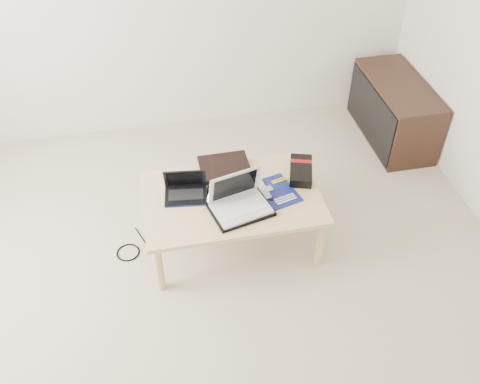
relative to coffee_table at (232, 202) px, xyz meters
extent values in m
plane|color=beige|center=(-0.28, -0.55, -0.35)|extent=(4.00, 4.00, 0.00)
cube|color=#CEB77C|center=(0.00, 0.00, 0.03)|extent=(1.10, 0.70, 0.03)
cylinder|color=#CEB77C|center=(-0.50, -0.30, -0.17)|extent=(0.06, 0.06, 0.37)
cylinder|color=#CEB77C|center=(0.50, -0.30, -0.17)|extent=(0.06, 0.06, 0.37)
cylinder|color=#CEB77C|center=(-0.50, 0.30, -0.17)|extent=(0.06, 0.06, 0.37)
cylinder|color=#CEB77C|center=(0.50, 0.30, -0.17)|extent=(0.06, 0.06, 0.37)
cube|color=#361F16|center=(1.50, 0.90, -0.10)|extent=(0.40, 0.90, 0.50)
cube|color=black|center=(1.30, 0.90, -0.10)|extent=(0.02, 0.86, 0.44)
cube|color=black|center=(0.00, 0.27, 0.06)|extent=(0.33, 0.27, 0.03)
cube|color=black|center=(-0.28, 0.06, 0.06)|extent=(0.28, 0.21, 0.02)
cube|color=black|center=(-0.28, 0.06, 0.07)|extent=(0.22, 0.12, 0.00)
cube|color=black|center=(-0.29, -0.01, 0.07)|extent=(0.06, 0.03, 0.00)
cube|color=black|center=(-0.27, 0.12, 0.15)|extent=(0.27, 0.10, 0.17)
cube|color=black|center=(-0.27, 0.11, 0.14)|extent=(0.23, 0.08, 0.13)
cube|color=#0C1346|center=(-0.29, -0.03, 0.05)|extent=(0.26, 0.04, 0.01)
cube|color=black|center=(-0.06, 0.00, 0.05)|extent=(0.27, 0.24, 0.01)
cube|color=white|center=(-0.06, 0.00, 0.06)|extent=(0.21, 0.19, 0.00)
cube|color=#AAAAAE|center=(0.20, 0.02, 0.06)|extent=(0.07, 0.20, 0.02)
cube|color=#9D9DA2|center=(0.20, 0.02, 0.07)|extent=(0.06, 0.17, 0.00)
cube|color=black|center=(0.03, -0.14, 0.06)|extent=(0.40, 0.33, 0.02)
cube|color=silver|center=(0.03, -0.15, 0.08)|extent=(0.37, 0.30, 0.02)
cube|color=white|center=(0.03, -0.15, 0.09)|extent=(0.29, 0.19, 0.00)
cube|color=silver|center=(0.05, -0.23, 0.09)|extent=(0.08, 0.05, 0.00)
cube|color=silver|center=(0.01, -0.06, 0.19)|extent=(0.33, 0.13, 0.22)
cube|color=black|center=(0.01, -0.06, 0.19)|extent=(0.28, 0.11, 0.17)
cube|color=navy|center=(0.28, -0.02, 0.05)|extent=(0.30, 0.34, 0.01)
cube|color=#AAAAAE|center=(0.24, 0.01, 0.06)|extent=(0.06, 0.06, 0.01)
cube|color=gold|center=(0.32, 0.08, 0.06)|extent=(0.10, 0.03, 0.01)
cube|color=gold|center=(0.32, 0.07, 0.06)|extent=(0.10, 0.03, 0.01)
cube|color=silver|center=(0.31, -0.08, 0.06)|extent=(0.13, 0.04, 0.01)
cube|color=silver|center=(0.32, -0.10, 0.06)|extent=(0.13, 0.04, 0.01)
cube|color=silver|center=(0.32, -0.12, 0.06)|extent=(0.13, 0.04, 0.01)
cube|color=black|center=(0.23, -0.08, 0.06)|extent=(0.03, 0.03, 0.01)
cube|color=black|center=(0.48, 0.12, 0.08)|extent=(0.22, 0.31, 0.06)
cube|color=maroon|center=(0.50, 0.18, 0.11)|extent=(0.14, 0.07, 0.00)
torus|color=black|center=(-0.12, -0.04, 0.05)|extent=(0.13, 0.13, 0.01)
torus|color=black|center=(-0.69, 0.03, -0.35)|extent=(0.16, 0.16, 0.01)
cylinder|color=black|center=(-0.58, 0.10, -0.35)|extent=(0.12, 0.29, 0.01)
camera|label=1|loc=(-0.44, -2.40, 2.29)|focal=40.00mm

